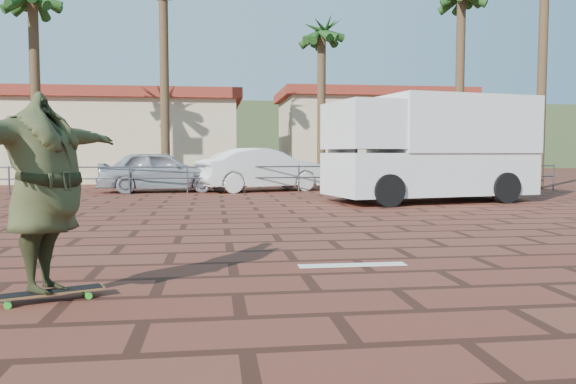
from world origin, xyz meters
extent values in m
plane|color=brown|center=(0.00, 0.00, 0.00)|extent=(120.00, 120.00, 0.00)
cube|color=white|center=(0.70, -1.20, 0.00)|extent=(1.40, 0.22, 0.01)
cylinder|color=#47494F|center=(-8.00, 12.00, 0.50)|extent=(0.06, 0.06, 1.00)
cylinder|color=#47494F|center=(-6.00, 12.00, 0.50)|extent=(0.06, 0.06, 1.00)
cylinder|color=#47494F|center=(-4.00, 12.00, 0.50)|extent=(0.06, 0.06, 1.00)
cylinder|color=#47494F|center=(-2.00, 12.00, 0.50)|extent=(0.06, 0.06, 1.00)
cylinder|color=#47494F|center=(0.00, 12.00, 0.50)|extent=(0.06, 0.06, 1.00)
cylinder|color=#47494F|center=(2.00, 12.00, 0.50)|extent=(0.06, 0.06, 1.00)
cylinder|color=#47494F|center=(4.00, 12.00, 0.50)|extent=(0.06, 0.06, 1.00)
cylinder|color=#47494F|center=(6.00, 12.00, 0.50)|extent=(0.06, 0.06, 1.00)
cylinder|color=#47494F|center=(8.00, 12.00, 0.50)|extent=(0.06, 0.06, 1.00)
cylinder|color=#47494F|center=(10.00, 12.00, 0.50)|extent=(0.06, 0.06, 1.00)
cylinder|color=#47494F|center=(12.00, 12.00, 0.50)|extent=(0.06, 0.06, 1.00)
cylinder|color=#47494F|center=(0.00, 12.00, 0.95)|extent=(24.00, 0.05, 0.05)
cylinder|color=#47494F|center=(0.00, 12.00, 0.55)|extent=(24.00, 0.05, 0.05)
cylinder|color=brown|center=(-7.50, 13.50, 3.50)|extent=(0.36, 0.36, 7.00)
cylinder|color=brown|center=(-3.00, 15.00, 4.10)|extent=(0.36, 0.36, 8.20)
cylinder|color=brown|center=(3.50, 15.50, 3.25)|extent=(0.36, 0.36, 6.50)
sphere|color=#234E1A|center=(3.50, 15.50, 6.55)|extent=(2.40, 2.40, 2.40)
cylinder|color=brown|center=(9.00, 14.00, 3.90)|extent=(0.36, 0.36, 7.80)
cylinder|color=brown|center=(12.00, 13.00, 4.40)|extent=(0.36, 0.36, 8.80)
cube|color=beige|center=(-6.00, 22.00, 2.00)|extent=(12.00, 7.00, 4.00)
cube|color=maroon|center=(-6.00, 22.00, 4.25)|extent=(12.60, 7.60, 0.50)
cube|color=beige|center=(8.00, 24.00, 2.25)|extent=(10.00, 6.00, 4.50)
cube|color=maroon|center=(8.00, 24.00, 4.75)|extent=(10.60, 6.60, 0.50)
cube|color=#384C28|center=(0.00, 50.00, 3.00)|extent=(70.00, 18.00, 6.00)
cube|color=#384C28|center=(-22.00, 56.00, 4.00)|extent=(35.00, 14.00, 8.00)
cube|color=olive|center=(-2.67, -2.54, 0.09)|extent=(1.05, 0.60, 0.02)
cube|color=black|center=(-2.67, -2.54, 0.10)|extent=(1.01, 0.57, 0.00)
cube|color=silver|center=(-3.01, -2.68, 0.06)|extent=(0.12, 0.18, 0.03)
cube|color=silver|center=(-2.34, -2.41, 0.06)|extent=(0.12, 0.18, 0.03)
cylinder|color=green|center=(-2.97, -2.77, 0.03)|extent=(0.07, 0.05, 0.07)
cylinder|color=green|center=(-3.05, -2.58, 0.03)|extent=(0.07, 0.05, 0.07)
cylinder|color=green|center=(-2.30, -2.50, 0.03)|extent=(0.07, 0.05, 0.07)
cylinder|color=green|center=(-2.38, -2.31, 0.03)|extent=(0.07, 0.05, 0.07)
imported|color=#3A3E21|center=(-2.67, -2.54, 1.07)|extent=(1.58, 2.42, 1.93)
cube|color=silver|center=(5.28, 7.77, 0.83)|extent=(6.34, 3.54, 1.22)
cube|color=silver|center=(6.04, 7.92, 2.27)|extent=(4.84, 3.35, 1.66)
cube|color=silver|center=(3.21, 7.37, 2.22)|extent=(2.21, 2.73, 1.33)
cube|color=black|center=(2.50, 7.23, 1.72)|extent=(0.42, 1.86, 0.72)
cylinder|color=black|center=(3.54, 6.25, 0.44)|extent=(0.93, 0.47, 0.89)
cylinder|color=black|center=(3.10, 8.54, 0.44)|extent=(0.93, 0.47, 0.89)
cylinder|color=black|center=(7.24, 6.97, 0.44)|extent=(0.93, 0.47, 0.89)
cylinder|color=black|center=(6.80, 9.25, 0.44)|extent=(0.93, 0.47, 0.89)
imported|color=#A5A7AC|center=(-3.03, 13.00, 0.76)|extent=(4.65, 2.25, 1.53)
imported|color=white|center=(0.78, 13.00, 0.81)|extent=(5.21, 3.22, 1.62)
camera|label=1|loc=(-1.06, -8.18, 1.45)|focal=35.00mm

